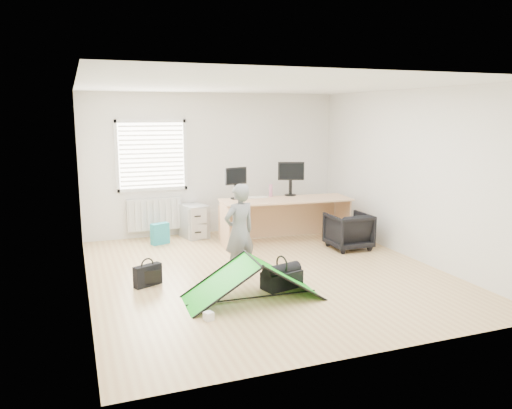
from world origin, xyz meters
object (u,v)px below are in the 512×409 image
object	(u,v)px
laptop_bag	(148,275)
duffel_bag	(282,279)
kite	(253,279)
monitor_left	(236,187)
thermos	(271,190)
filing_cabinet	(194,221)
office_chair	(348,231)
person	(239,232)
monitor_right	(290,183)
desk	(286,221)
storage_crate	(323,220)

from	to	relation	value
laptop_bag	duffel_bag	size ratio (longest dim) A/B	0.73
kite	laptop_bag	bearing A→B (deg)	143.50
monitor_left	thermos	distance (m)	0.69
filing_cabinet	office_chair	distance (m)	2.89
person	laptop_bag	bearing A→B (deg)	-23.24
filing_cabinet	monitor_left	distance (m)	1.12
monitor_left	monitor_right	xyz separation A→B (m)	(1.08, -0.01, 0.02)
office_chair	duffel_bag	bearing A→B (deg)	37.16
monitor_left	laptop_bag	distance (m)	2.74
monitor_left	duffel_bag	size ratio (longest dim) A/B	0.82
desk	monitor_left	size ratio (longest dim) A/B	5.37
duffel_bag	person	bearing A→B (deg)	109.49
thermos	duffel_bag	bearing A→B (deg)	-108.80
monitor_right	laptop_bag	bearing A→B (deg)	-128.09
thermos	storage_crate	size ratio (longest dim) A/B	0.44
desk	laptop_bag	xyz separation A→B (m)	(-2.71, -1.50, -0.25)
filing_cabinet	laptop_bag	world-z (taller)	filing_cabinet
monitor_left	desk	bearing A→B (deg)	-36.29
monitor_left	kite	world-z (taller)	monitor_left
office_chair	storage_crate	distance (m)	1.68
filing_cabinet	monitor_left	xyz separation A→B (m)	(0.63, -0.61, 0.70)
desk	person	world-z (taller)	person
filing_cabinet	monitor_left	world-z (taller)	monitor_left
monitor_left	laptop_bag	size ratio (longest dim) A/B	1.11
desk	filing_cabinet	size ratio (longest dim) A/B	3.77
monitor_left	office_chair	bearing A→B (deg)	-48.66
storage_crate	monitor_left	bearing A→B (deg)	-165.80
kite	duffel_bag	size ratio (longest dim) A/B	3.21
filing_cabinet	duffel_bag	distance (m)	3.18
desk	laptop_bag	bearing A→B (deg)	-146.32
desk	duffel_bag	xyz separation A→B (m)	(-1.03, -2.21, -0.28)
thermos	monitor_right	bearing A→B (deg)	-3.03
office_chair	duffel_bag	size ratio (longest dim) A/B	1.29
thermos	kite	bearing A→B (deg)	-116.18
laptop_bag	office_chair	bearing A→B (deg)	-12.57
desk	duffel_bag	size ratio (longest dim) A/B	4.39
office_chair	kite	size ratio (longest dim) A/B	0.40
duffel_bag	kite	bearing A→B (deg)	-169.32
thermos	storage_crate	bearing A→B (deg)	20.26
kite	office_chair	bearing A→B (deg)	37.64
thermos	monitor_left	bearing A→B (deg)	-178.71
monitor_right	thermos	xyz separation A→B (m)	(-0.39, 0.02, -0.12)
filing_cabinet	monitor_right	distance (m)	1.95
person	kite	world-z (taller)	person
duffel_bag	monitor_right	bearing A→B (deg)	48.42
thermos	storage_crate	world-z (taller)	thermos
filing_cabinet	duffel_bag	size ratio (longest dim) A/B	1.17
office_chair	storage_crate	size ratio (longest dim) A/B	1.33
storage_crate	duffel_bag	size ratio (longest dim) A/B	0.97
kite	duffel_bag	bearing A→B (deg)	28.39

